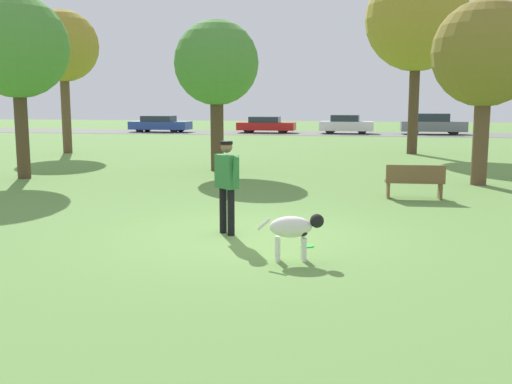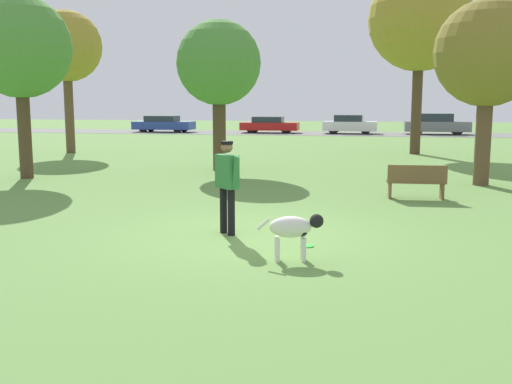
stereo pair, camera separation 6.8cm
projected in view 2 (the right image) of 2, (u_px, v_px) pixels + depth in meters
ground_plane at (248, 235)px, 10.65m from camera, size 120.00×120.00×0.00m
far_road_strip at (343, 134)px, 43.24m from camera, size 120.00×6.00×0.01m
person at (227, 179)px, 10.58m from camera, size 0.59×0.57×1.67m
dog at (294, 228)px, 8.89m from camera, size 1.01×0.45×0.70m
frisbee at (307, 246)px, 9.82m from camera, size 0.23×0.23×0.02m
tree_far_right at (420, 20)px, 25.99m from camera, size 4.47×4.47×8.10m
tree_near_right at (488, 55)px, 16.44m from camera, size 2.94×2.94×5.13m
tree_near_left at (20, 48)px, 17.90m from camera, size 3.07×3.07×5.50m
tree_far_left at (66, 47)px, 26.76m from camera, size 3.17×3.17×6.38m
tree_mid_center at (219, 64)px, 19.98m from camera, size 2.83×2.83×5.04m
parked_car_blue at (163, 124)px, 45.44m from camera, size 4.59×1.88×1.24m
parked_car_red at (269, 125)px, 44.28m from camera, size 4.24×1.71×1.20m
parked_car_white at (350, 124)px, 43.19m from camera, size 3.88×1.87×1.35m
parked_car_grey at (437, 124)px, 42.23m from camera, size 4.50×1.71×1.48m
park_bench at (416, 181)px, 14.47m from camera, size 1.42×0.48×0.84m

